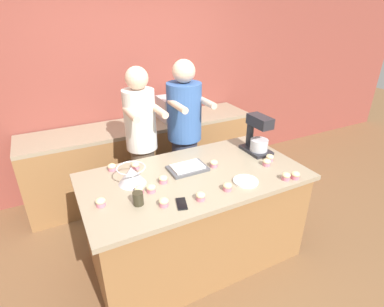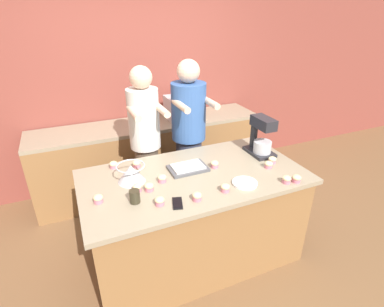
{
  "view_description": "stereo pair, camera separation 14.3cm",
  "coord_description": "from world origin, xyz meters",
  "px_view_note": "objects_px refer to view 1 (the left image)",
  "views": [
    {
      "loc": [
        -1.03,
        -1.94,
        2.17
      ],
      "look_at": [
        0.0,
        0.05,
        1.07
      ],
      "focal_mm": 28.0,
      "sensor_mm": 36.0,
      "label": 1
    },
    {
      "loc": [
        -0.9,
        -2.0,
        2.17
      ],
      "look_at": [
        0.0,
        0.05,
        1.07
      ],
      "focal_mm": 28.0,
      "sensor_mm": 36.0,
      "label": 2
    }
  ],
  "objects_px": {
    "small_plate": "(246,181)",
    "cupcake_11": "(267,162)",
    "cupcake_1": "(112,167)",
    "cupcake_10": "(200,196)",
    "cell_phone": "(182,204)",
    "cupcake_7": "(295,175)",
    "cupcake_13": "(286,176)",
    "cupcake_3": "(227,187)",
    "cupcake_5": "(101,202)",
    "microwave_oven": "(177,107)",
    "cupcake_2": "(270,158)",
    "mixing_bowl": "(132,175)",
    "cupcake_12": "(151,188)",
    "person_right": "(185,139)",
    "drinking_glass": "(138,198)",
    "cupcake_6": "(214,164)",
    "stand_mixer": "(258,136)",
    "cupcake_9": "(139,189)",
    "cupcake_8": "(164,202)",
    "cupcake_0": "(163,179)",
    "cupcake_4": "(135,165)",
    "person_left": "(142,147)",
    "baking_tray": "(188,168)"
  },
  "relations": [
    {
      "from": "small_plate",
      "to": "cupcake_11",
      "type": "bearing_deg",
      "value": 23.86
    },
    {
      "from": "cupcake_1",
      "to": "cupcake_10",
      "type": "distance_m",
      "value": 0.88
    },
    {
      "from": "cell_phone",
      "to": "cupcake_7",
      "type": "xyz_separation_m",
      "value": [
        0.99,
        -0.1,
        0.03
      ]
    },
    {
      "from": "small_plate",
      "to": "cupcake_13",
      "type": "distance_m",
      "value": 0.34
    },
    {
      "from": "cupcake_3",
      "to": "cupcake_5",
      "type": "xyz_separation_m",
      "value": [
        -0.92,
        0.24,
        0.0
      ]
    },
    {
      "from": "microwave_oven",
      "to": "cupcake_2",
      "type": "distance_m",
      "value": 1.47
    },
    {
      "from": "mixing_bowl",
      "to": "cupcake_1",
      "type": "relative_size",
      "value": 3.28
    },
    {
      "from": "cupcake_12",
      "to": "cupcake_7",
      "type": "bearing_deg",
      "value": -17.49
    },
    {
      "from": "person_right",
      "to": "cupcake_5",
      "type": "xyz_separation_m",
      "value": [
        -1.05,
        -0.79,
        0.02
      ]
    },
    {
      "from": "drinking_glass",
      "to": "cupcake_6",
      "type": "relative_size",
      "value": 1.39
    },
    {
      "from": "stand_mixer",
      "to": "cupcake_5",
      "type": "xyz_separation_m",
      "value": [
        -1.55,
        -0.21,
        -0.13
      ]
    },
    {
      "from": "cell_phone",
      "to": "cupcake_6",
      "type": "bearing_deg",
      "value": 37.39
    },
    {
      "from": "cupcake_9",
      "to": "cupcake_11",
      "type": "height_order",
      "value": "same"
    },
    {
      "from": "person_right",
      "to": "cupcake_9",
      "type": "bearing_deg",
      "value": -134.92
    },
    {
      "from": "stand_mixer",
      "to": "cupcake_8",
      "type": "distance_m",
      "value": 1.23
    },
    {
      "from": "cupcake_3",
      "to": "cupcake_5",
      "type": "relative_size",
      "value": 1.0
    },
    {
      "from": "mixing_bowl",
      "to": "cupcake_10",
      "type": "distance_m",
      "value": 0.59
    },
    {
      "from": "cupcake_9",
      "to": "mixing_bowl",
      "type": "bearing_deg",
      "value": 92.08
    },
    {
      "from": "small_plate",
      "to": "cupcake_5",
      "type": "distance_m",
      "value": 1.13
    },
    {
      "from": "cupcake_1",
      "to": "cupcake_7",
      "type": "relative_size",
      "value": 1.0
    },
    {
      "from": "cupcake_9",
      "to": "cupcake_13",
      "type": "distance_m",
      "value": 1.19
    },
    {
      "from": "cupcake_2",
      "to": "cupcake_10",
      "type": "height_order",
      "value": "same"
    },
    {
      "from": "mixing_bowl",
      "to": "cupcake_0",
      "type": "relative_size",
      "value": 3.28
    },
    {
      "from": "cupcake_1",
      "to": "cupcake_12",
      "type": "relative_size",
      "value": 1.0
    },
    {
      "from": "mixing_bowl",
      "to": "cupcake_4",
      "type": "bearing_deg",
      "value": 66.36
    },
    {
      "from": "person_left",
      "to": "person_right",
      "type": "distance_m",
      "value": 0.47
    },
    {
      "from": "cupcake_2",
      "to": "cupcake_7",
      "type": "relative_size",
      "value": 1.0
    },
    {
      "from": "cupcake_4",
      "to": "cupcake_6",
      "type": "xyz_separation_m",
      "value": [
        0.63,
        -0.28,
        0.0
      ]
    },
    {
      "from": "cupcake_6",
      "to": "cupcake_1",
      "type": "bearing_deg",
      "value": 156.98
    },
    {
      "from": "cupcake_3",
      "to": "cupcake_10",
      "type": "bearing_deg",
      "value": -175.63
    },
    {
      "from": "cupcake_8",
      "to": "cupcake_12",
      "type": "bearing_deg",
      "value": 94.71
    },
    {
      "from": "cupcake_0",
      "to": "cupcake_13",
      "type": "height_order",
      "value": "same"
    },
    {
      "from": "person_right",
      "to": "cupcake_0",
      "type": "bearing_deg",
      "value": -127.29
    },
    {
      "from": "cupcake_9",
      "to": "small_plate",
      "type": "bearing_deg",
      "value": -16.8
    },
    {
      "from": "person_left",
      "to": "baking_tray",
      "type": "bearing_deg",
      "value": -70.66
    },
    {
      "from": "microwave_oven",
      "to": "cupcake_1",
      "type": "bearing_deg",
      "value": -138.12
    },
    {
      "from": "cupcake_2",
      "to": "cupcake_5",
      "type": "relative_size",
      "value": 1.0
    },
    {
      "from": "microwave_oven",
      "to": "cupcake_2",
      "type": "xyz_separation_m",
      "value": [
        0.28,
        -1.44,
        -0.12
      ]
    },
    {
      "from": "cupcake_0",
      "to": "cupcake_8",
      "type": "xyz_separation_m",
      "value": [
        -0.12,
        -0.29,
        0.0
      ]
    },
    {
      "from": "cupcake_3",
      "to": "cupcake_1",
      "type": "bearing_deg",
      "value": 134.77
    },
    {
      "from": "cupcake_10",
      "to": "cupcake_11",
      "type": "distance_m",
      "value": 0.81
    },
    {
      "from": "cupcake_7",
      "to": "cupcake_10",
      "type": "height_order",
      "value": "same"
    },
    {
      "from": "cell_phone",
      "to": "cupcake_4",
      "type": "xyz_separation_m",
      "value": [
        -0.13,
        0.67,
        0.03
      ]
    },
    {
      "from": "cupcake_13",
      "to": "cupcake_2",
      "type": "bearing_deg",
      "value": 72.03
    },
    {
      "from": "stand_mixer",
      "to": "cupcake_4",
      "type": "height_order",
      "value": "stand_mixer"
    },
    {
      "from": "mixing_bowl",
      "to": "drinking_glass",
      "type": "relative_size",
      "value": 2.36
    },
    {
      "from": "cupcake_1",
      "to": "cupcake_4",
      "type": "relative_size",
      "value": 1.0
    },
    {
      "from": "mixing_bowl",
      "to": "stand_mixer",
      "type": "bearing_deg",
      "value": 0.62
    },
    {
      "from": "cupcake_1",
      "to": "stand_mixer",
      "type": "bearing_deg",
      "value": -11.39
    },
    {
      "from": "small_plate",
      "to": "cupcake_10",
      "type": "xyz_separation_m",
      "value": [
        -0.44,
        -0.05,
        0.02
      ]
    }
  ]
}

